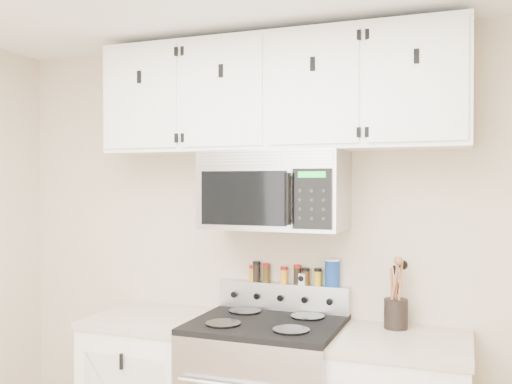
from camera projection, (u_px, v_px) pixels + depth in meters
back_wall at (285, 256)px, 3.26m from camera, size 3.50×0.01×2.50m
microwave at (275, 190)px, 3.07m from camera, size 0.76×0.44×0.42m
upper_cabinets at (276, 94)px, 3.09m from camera, size 2.00×0.35×0.62m
utensil_crock at (396, 311)px, 2.92m from camera, size 0.12×0.12×0.35m
kitchen_timer at (302, 279)px, 3.19m from camera, size 0.06×0.06×0.06m
salt_canister at (332, 273)px, 3.13m from camera, size 0.08×0.08×0.15m
spice_jar_0 at (252, 273)px, 3.29m from camera, size 0.04×0.04×0.09m
spice_jar_1 at (257, 271)px, 3.28m from camera, size 0.05×0.05×0.12m
spice_jar_2 at (266, 273)px, 3.26m from camera, size 0.04×0.04×0.11m
spice_jar_3 at (284, 275)px, 3.22m from camera, size 0.04×0.04×0.09m
spice_jar_4 at (297, 274)px, 3.20m from camera, size 0.05×0.05×0.11m
spice_jar_5 at (306, 276)px, 3.18m from camera, size 0.04×0.04×0.09m
spice_jar_6 at (318, 277)px, 3.16m from camera, size 0.04×0.04×0.09m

